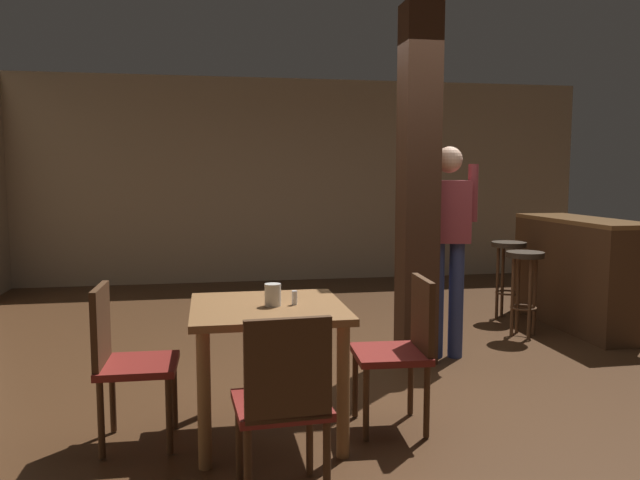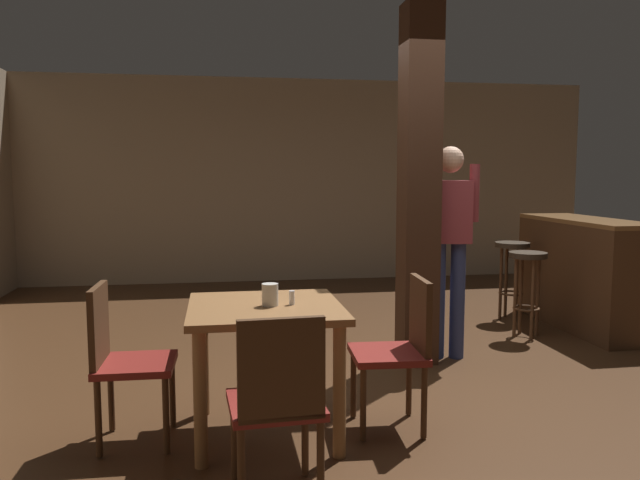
{
  "view_description": "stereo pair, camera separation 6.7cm",
  "coord_description": "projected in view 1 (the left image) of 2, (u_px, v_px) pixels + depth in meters",
  "views": [
    {
      "loc": [
        -1.39,
        -4.2,
        1.51
      ],
      "look_at": [
        -0.59,
        0.26,
        1.02
      ],
      "focal_mm": 35.0,
      "sensor_mm": 36.0,
      "label": 1
    },
    {
      "loc": [
        -1.33,
        -4.21,
        1.51
      ],
      "look_at": [
        -0.59,
        0.26,
        1.02
      ],
      "focal_mm": 35.0,
      "sensor_mm": 36.0,
      "label": 2
    }
  ],
  "objects": [
    {
      "name": "ground_plane",
      "position": [
        407.0,
        382.0,
        4.52
      ],
      "size": [
        10.8,
        10.8,
        0.0
      ],
      "primitive_type": "plane",
      "color": "#422816"
    },
    {
      "name": "wall_back",
      "position": [
        308.0,
        181.0,
        8.77
      ],
      "size": [
        8.0,
        0.1,
        2.8
      ],
      "primitive_type": "cube",
      "color": "gray",
      "rests_on": "ground_plane"
    },
    {
      "name": "pillar",
      "position": [
        418.0,
        187.0,
        4.89
      ],
      "size": [
        0.28,
        0.28,
        2.8
      ],
      "primitive_type": "cube",
      "color": "#382114",
      "rests_on": "ground_plane"
    },
    {
      "name": "dining_table",
      "position": [
        268.0,
        330.0,
        3.56
      ],
      "size": [
        0.86,
        0.86,
        0.76
      ],
      "color": "brown",
      "rests_on": "ground_plane"
    },
    {
      "name": "chair_west",
      "position": [
        124.0,
        356.0,
        3.43
      ],
      "size": [
        0.43,
        0.43,
        0.89
      ],
      "color": "maroon",
      "rests_on": "ground_plane"
    },
    {
      "name": "chair_east",
      "position": [
        403.0,
        344.0,
        3.67
      ],
      "size": [
        0.44,
        0.44,
        0.89
      ],
      "color": "maroon",
      "rests_on": "ground_plane"
    },
    {
      "name": "chair_south",
      "position": [
        284.0,
        399.0,
        2.78
      ],
      "size": [
        0.44,
        0.44,
        0.89
      ],
      "color": "maroon",
      "rests_on": "ground_plane"
    },
    {
      "name": "napkin_cup",
      "position": [
        273.0,
        295.0,
        3.51
      ],
      "size": [
        0.09,
        0.09,
        0.13
      ],
      "primitive_type": "cylinder",
      "color": "beige",
      "rests_on": "dining_table"
    },
    {
      "name": "salt_shaker",
      "position": [
        294.0,
        298.0,
        3.54
      ],
      "size": [
        0.03,
        0.03,
        0.08
      ],
      "primitive_type": "cylinder",
      "color": "silver",
      "rests_on": "dining_table"
    },
    {
      "name": "standing_person",
      "position": [
        448.0,
        236.0,
        5.03
      ],
      "size": [
        0.47,
        0.26,
        1.72
      ],
      "color": "maroon",
      "rests_on": "ground_plane"
    },
    {
      "name": "bar_counter",
      "position": [
        573.0,
        272.0,
        6.1
      ],
      "size": [
        0.56,
        1.65,
        1.07
      ],
      "color": "brown",
      "rests_on": "ground_plane"
    },
    {
      "name": "bar_stool_near",
      "position": [
        525.0,
        274.0,
        5.74
      ],
      "size": [
        0.34,
        0.34,
        0.79
      ],
      "color": "#2D2319",
      "rests_on": "ground_plane"
    },
    {
      "name": "bar_stool_mid",
      "position": [
        508.0,
        261.0,
        6.44
      ],
      "size": [
        0.35,
        0.35,
        0.8
      ],
      "color": "#2D2319",
      "rests_on": "ground_plane"
    }
  ]
}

